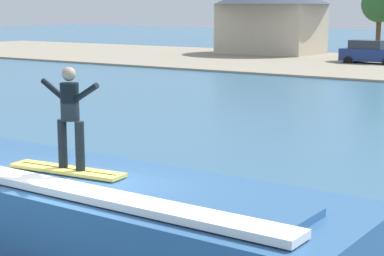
{
  "coord_description": "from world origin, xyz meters",
  "views": [
    {
      "loc": [
        7.67,
        -7.25,
        4.06
      ],
      "look_at": [
        -0.16,
        3.95,
        1.61
      ],
      "focal_mm": 61.67,
      "sensor_mm": 36.0,
      "label": 1
    }
  ],
  "objects_px": {
    "surfboard": "(67,170)",
    "car_near_shore": "(371,53)",
    "house_with_chimney": "(272,10)",
    "wave_crest": "(96,208)",
    "tree_tall_bare": "(380,5)",
    "surfer": "(70,112)"
  },
  "relations": [
    {
      "from": "car_near_shore",
      "to": "house_with_chimney",
      "type": "height_order",
      "value": "house_with_chimney"
    },
    {
      "from": "surfer",
      "to": "tree_tall_bare",
      "type": "distance_m",
      "value": 44.54
    },
    {
      "from": "wave_crest",
      "to": "tree_tall_bare",
      "type": "distance_m",
      "value": 44.44
    },
    {
      "from": "house_with_chimney",
      "to": "surfboard",
      "type": "bearing_deg",
      "value": -65.8
    },
    {
      "from": "surfboard",
      "to": "car_near_shore",
      "type": "relative_size",
      "value": 0.51
    },
    {
      "from": "wave_crest",
      "to": "surfer",
      "type": "xyz_separation_m",
      "value": [
        -0.26,
        -0.29,
        1.74
      ]
    },
    {
      "from": "surfboard",
      "to": "house_with_chimney",
      "type": "bearing_deg",
      "value": 114.2
    },
    {
      "from": "wave_crest",
      "to": "tree_tall_bare",
      "type": "height_order",
      "value": "tree_tall_bare"
    },
    {
      "from": "wave_crest",
      "to": "car_near_shore",
      "type": "relative_size",
      "value": 2.19
    },
    {
      "from": "surfer",
      "to": "house_with_chimney",
      "type": "relative_size",
      "value": 0.17
    },
    {
      "from": "wave_crest",
      "to": "tree_tall_bare",
      "type": "bearing_deg",
      "value": 103.23
    },
    {
      "from": "surfer",
      "to": "house_with_chimney",
      "type": "xyz_separation_m",
      "value": [
        -20.75,
        45.93,
        1.76
      ]
    },
    {
      "from": "wave_crest",
      "to": "surfboard",
      "type": "height_order",
      "value": "surfboard"
    },
    {
      "from": "wave_crest",
      "to": "surfer",
      "type": "height_order",
      "value": "surfer"
    },
    {
      "from": "wave_crest",
      "to": "tree_tall_bare",
      "type": "relative_size",
      "value": 1.66
    },
    {
      "from": "wave_crest",
      "to": "surfboard",
      "type": "distance_m",
      "value": 0.85
    },
    {
      "from": "surfer",
      "to": "tree_tall_bare",
      "type": "bearing_deg",
      "value": 102.82
    },
    {
      "from": "surfboard",
      "to": "surfer",
      "type": "relative_size",
      "value": 1.29
    },
    {
      "from": "tree_tall_bare",
      "to": "surfer",
      "type": "bearing_deg",
      "value": -77.18
    },
    {
      "from": "wave_crest",
      "to": "car_near_shore",
      "type": "distance_m",
      "value": 40.88
    },
    {
      "from": "wave_crest",
      "to": "car_near_shore",
      "type": "bearing_deg",
      "value": 103.4
    },
    {
      "from": "surfboard",
      "to": "surfer",
      "type": "xyz_separation_m",
      "value": [
        0.1,
        0.03,
        1.03
      ]
    }
  ]
}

